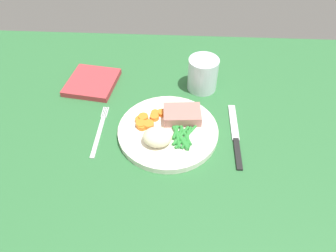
{
  "coord_description": "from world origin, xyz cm",
  "views": [
    {
      "loc": [
        6.14,
        -50.26,
        56.45
      ],
      "look_at": [
        3.44,
        -0.5,
        4.6
      ],
      "focal_mm": 33.06,
      "sensor_mm": 36.0,
      "label": 1
    }
  ],
  "objects_px": {
    "water_glass": "(203,76)",
    "napkin": "(92,82)",
    "dinner_plate": "(168,131)",
    "knife": "(235,137)",
    "meat_portion": "(182,115)",
    "fork": "(100,131)"
  },
  "relations": [
    {
      "from": "water_glass",
      "to": "napkin",
      "type": "distance_m",
      "value": 0.31
    },
    {
      "from": "dinner_plate",
      "to": "knife",
      "type": "distance_m",
      "value": 0.16
    },
    {
      "from": "water_glass",
      "to": "napkin",
      "type": "relative_size",
      "value": 0.68
    },
    {
      "from": "dinner_plate",
      "to": "meat_portion",
      "type": "distance_m",
      "value": 0.05
    },
    {
      "from": "knife",
      "to": "water_glass",
      "type": "relative_size",
      "value": 2.26
    },
    {
      "from": "dinner_plate",
      "to": "water_glass",
      "type": "xyz_separation_m",
      "value": [
        0.08,
        0.18,
        0.03
      ]
    },
    {
      "from": "meat_portion",
      "to": "water_glass",
      "type": "distance_m",
      "value": 0.15
    },
    {
      "from": "knife",
      "to": "napkin",
      "type": "height_order",
      "value": "napkin"
    },
    {
      "from": "meat_portion",
      "to": "water_glass",
      "type": "relative_size",
      "value": 0.98
    },
    {
      "from": "knife",
      "to": "napkin",
      "type": "distance_m",
      "value": 0.42
    },
    {
      "from": "fork",
      "to": "knife",
      "type": "height_order",
      "value": "knife"
    },
    {
      "from": "knife",
      "to": "water_glass",
      "type": "distance_m",
      "value": 0.2
    },
    {
      "from": "meat_portion",
      "to": "fork",
      "type": "relative_size",
      "value": 0.54
    },
    {
      "from": "meat_portion",
      "to": "napkin",
      "type": "bearing_deg",
      "value": 151.46
    },
    {
      "from": "dinner_plate",
      "to": "napkin",
      "type": "relative_size",
      "value": 1.76
    },
    {
      "from": "fork",
      "to": "knife",
      "type": "xyz_separation_m",
      "value": [
        0.32,
        -0.0,
        -0.0
      ]
    },
    {
      "from": "napkin",
      "to": "meat_portion",
      "type": "bearing_deg",
      "value": -28.54
    },
    {
      "from": "knife",
      "to": "napkin",
      "type": "xyz_separation_m",
      "value": [
        -0.38,
        0.18,
        0.01
      ]
    },
    {
      "from": "fork",
      "to": "water_glass",
      "type": "xyz_separation_m",
      "value": [
        0.25,
        0.18,
        0.04
      ]
    },
    {
      "from": "meat_portion",
      "to": "fork",
      "type": "xyz_separation_m",
      "value": [
        -0.2,
        -0.04,
        -0.03
      ]
    },
    {
      "from": "fork",
      "to": "napkin",
      "type": "height_order",
      "value": "napkin"
    },
    {
      "from": "napkin",
      "to": "dinner_plate",
      "type": "bearing_deg",
      "value": -38.32
    }
  ]
}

